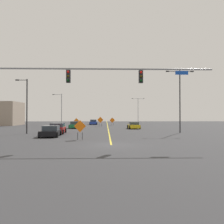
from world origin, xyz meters
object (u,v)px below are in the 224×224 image
at_px(street_lamp_far_left, 180,96).
at_px(car_yellow_passing, 134,126).
at_px(street_lamp_far_right, 61,108).
at_px(street_lamp_near_left, 138,108).
at_px(construction_sign_right_lane, 112,121).
at_px(construction_sign_left_lane, 100,120).
at_px(car_red_distant, 57,128).
at_px(traffic_signal_assembly, 73,81).
at_px(construction_sign_median_far, 76,121).
at_px(street_lamp_mid_right, 26,103).
at_px(car_green_far, 75,125).
at_px(car_black_near, 51,131).
at_px(construction_sign_left_shoulder, 80,127).
at_px(car_blue_approaching, 93,122).

xyz_separation_m(street_lamp_far_left, car_yellow_passing, (-5.39, 9.91, -4.66)).
height_order(street_lamp_far_right, street_lamp_near_left, street_lamp_near_left).
height_order(construction_sign_right_lane, construction_sign_left_lane, construction_sign_left_lane).
bearing_deg(construction_sign_right_lane, car_red_distant, -108.88).
distance_m(traffic_signal_assembly, car_red_distant, 13.72).
xyz_separation_m(street_lamp_near_left, construction_sign_median_far, (-17.45, -23.08, -3.73)).
bearing_deg(street_lamp_mid_right, car_green_far, 68.84).
bearing_deg(car_yellow_passing, car_black_near, -127.68).
height_order(street_lamp_far_right, construction_sign_left_lane, street_lamp_far_right).
relative_size(traffic_signal_assembly, construction_sign_left_shoulder, 9.17).
xyz_separation_m(construction_sign_left_lane, car_yellow_passing, (6.38, -9.05, -0.77)).
relative_size(car_green_far, car_red_distant, 0.98).
distance_m(construction_sign_right_lane, construction_sign_left_lane, 5.11).
bearing_deg(construction_sign_right_lane, street_lamp_far_right, -172.61).
relative_size(construction_sign_right_lane, car_red_distant, 0.49).
relative_size(construction_sign_left_shoulder, car_red_distant, 0.50).
bearing_deg(street_lamp_near_left, construction_sign_left_shoulder, -104.45).
relative_size(construction_sign_left_shoulder, car_green_far, 0.51).
bearing_deg(construction_sign_right_lane, street_lamp_far_left, -68.90).
xyz_separation_m(construction_sign_right_lane, construction_sign_left_lane, (-2.81, -4.26, 0.14)).
relative_size(street_lamp_far_left, construction_sign_left_lane, 4.16).
height_order(car_black_near, car_red_distant, car_red_distant).
xyz_separation_m(street_lamp_mid_right, construction_sign_right_lane, (12.38, 24.32, -2.87)).
distance_m(construction_sign_left_shoulder, car_black_near, 5.32).
relative_size(construction_sign_median_far, car_yellow_passing, 0.46).
bearing_deg(street_lamp_far_left, street_lamp_near_left, 89.74).
bearing_deg(car_black_near, street_lamp_far_left, 16.89).
bearing_deg(car_black_near, traffic_signal_assembly, -64.69).
relative_size(traffic_signal_assembly, car_green_far, 4.70).
height_order(street_lamp_near_left, car_yellow_passing, street_lamp_near_left).
bearing_deg(street_lamp_far_right, car_blue_approaching, 42.75).
xyz_separation_m(street_lamp_far_left, construction_sign_left_shoulder, (-13.21, -8.81, -3.98)).
bearing_deg(car_blue_approaching, car_yellow_passing, -65.51).
height_order(construction_sign_left_lane, car_blue_approaching, construction_sign_left_lane).
bearing_deg(car_blue_approaching, construction_sign_left_lane, -77.79).
distance_m(street_lamp_far_left, car_green_far, 20.66).
height_order(street_lamp_far_left, construction_sign_left_shoulder, street_lamp_far_left).
bearing_deg(car_yellow_passing, construction_sign_left_shoulder, -112.67).
bearing_deg(car_green_far, street_lamp_near_left, 62.25).
distance_m(street_lamp_far_left, construction_sign_right_lane, 25.23).
bearing_deg(car_green_far, car_black_near, -92.17).
bearing_deg(car_blue_approaching, construction_sign_median_far, -112.55).
distance_m(car_green_far, car_black_near, 16.86).
xyz_separation_m(traffic_signal_assembly, street_lamp_far_left, (13.28, 13.13, -0.05)).
xyz_separation_m(street_lamp_far_left, construction_sign_left_lane, (-11.77, 18.97, -3.90)).
bearing_deg(street_lamp_far_left, construction_sign_median_far, 130.60).
relative_size(street_lamp_far_right, car_black_near, 1.72).
height_order(street_lamp_far_left, car_black_near, street_lamp_far_left).
xyz_separation_m(street_lamp_far_right, street_lamp_near_left, (21.33, 21.56, 0.69)).
bearing_deg(car_green_far, traffic_signal_assembly, -82.82).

